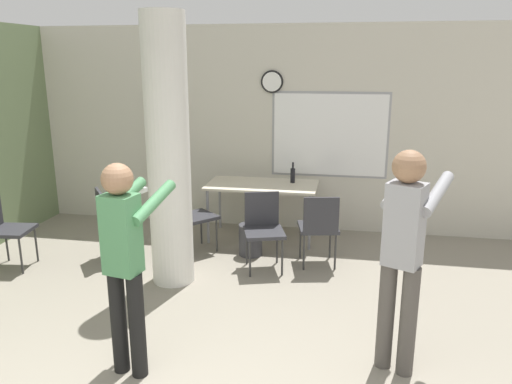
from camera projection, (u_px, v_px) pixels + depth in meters
The scene contains 12 objects.
wall_back at pixel (278, 129), 6.93m from camera, with size 8.00×0.15×2.80m.
support_pillar at pixel (168, 154), 5.11m from camera, with size 0.45×0.45×2.80m.
folding_table at pixel (262, 188), 6.58m from camera, with size 1.44×0.75×0.75m.
bottle_on_table at pixel (293, 175), 6.61m from camera, with size 0.06×0.06×0.28m.
waste_bin at pixel (251, 240), 6.13m from camera, with size 0.29×0.29×0.39m.
chair_table_right at pixel (319, 224), 5.71m from camera, with size 0.52×0.52×0.87m.
chair_table_left at pixel (191, 213), 6.13m from camera, with size 0.62×0.62×0.87m.
chair_by_left_wall at pixel (4, 225), 5.68m from camera, with size 0.49×0.49×0.87m.
chair_table_front at pixel (263, 225), 5.68m from camera, with size 0.55×0.55×0.87m.
chair_near_pillar at pixel (113, 219), 5.92m from camera, with size 0.62×0.62×0.87m.
person_playing_front at pixel (125, 254), 3.63m from camera, with size 0.45×0.67×1.65m.
person_playing_side at pixel (404, 245), 3.65m from camera, with size 0.57×0.72×1.73m.
Camera 1 is at (0.95, -1.81, 2.34)m, focal length 35.00 mm.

